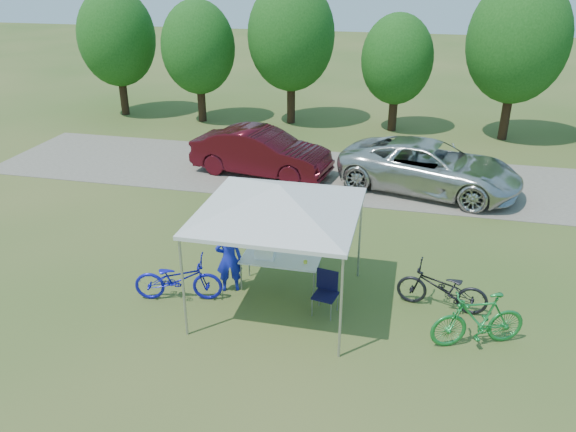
% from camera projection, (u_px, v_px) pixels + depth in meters
% --- Properties ---
extents(ground, '(100.00, 100.00, 0.00)m').
position_uv_depth(ground, '(280.00, 302.00, 12.05)').
color(ground, '#2D5119').
rests_on(ground, ground).
extents(gravel_strip, '(24.00, 5.00, 0.02)m').
position_uv_depth(gravel_strip, '(336.00, 175.00, 19.13)').
color(gravel_strip, gray).
rests_on(gravel_strip, ground).
extents(canopy, '(4.53, 4.53, 3.00)m').
position_uv_depth(canopy, '(279.00, 188.00, 10.95)').
color(canopy, '#A5A5AA').
rests_on(canopy, ground).
extents(treeline, '(24.89, 4.28, 6.30)m').
position_uv_depth(treeline, '(354.00, 44.00, 23.08)').
color(treeline, '#382314').
rests_on(treeline, ground).
extents(folding_table, '(1.73, 0.72, 0.71)m').
position_uv_depth(folding_table, '(280.00, 261.00, 12.35)').
color(folding_table, white).
rests_on(folding_table, ground).
extents(folding_chair, '(0.54, 0.56, 0.91)m').
position_uv_depth(folding_chair, '(326.00, 288.00, 11.56)').
color(folding_chair, black).
rests_on(folding_chair, ground).
extents(cooler, '(0.44, 0.30, 0.32)m').
position_uv_depth(cooler, '(265.00, 251.00, 12.34)').
color(cooler, white).
rests_on(cooler, folding_table).
extents(ice_cream_cup, '(0.08, 0.08, 0.06)m').
position_uv_depth(ice_cream_cup, '(305.00, 262.00, 12.16)').
color(ice_cream_cup, '#D7E435').
rests_on(ice_cream_cup, folding_table).
extents(cyclist, '(0.67, 0.56, 1.57)m').
position_uv_depth(cyclist, '(229.00, 259.00, 12.21)').
color(cyclist, '#1721BE').
rests_on(cyclist, ground).
extents(bike_blue, '(1.98, 1.05, 0.99)m').
position_uv_depth(bike_blue, '(178.00, 279.00, 11.99)').
color(bike_blue, '#1415B0').
rests_on(bike_blue, ground).
extents(bike_green, '(1.91, 1.14, 1.11)m').
position_uv_depth(bike_green, '(478.00, 320.00, 10.53)').
color(bike_green, '#1D8335').
rests_on(bike_green, ground).
extents(bike_dark, '(1.94, 0.89, 0.98)m').
position_uv_depth(bike_dark, '(442.00, 288.00, 11.65)').
color(bike_dark, black).
rests_on(bike_dark, ground).
extents(minivan, '(6.05, 3.90, 1.55)m').
position_uv_depth(minivan, '(430.00, 167.00, 17.58)').
color(minivan, silver).
rests_on(minivan, gravel_strip).
extents(sedan, '(4.92, 2.40, 1.55)m').
position_uv_depth(sedan, '(261.00, 152.00, 18.92)').
color(sedan, '#440B13').
rests_on(sedan, gravel_strip).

